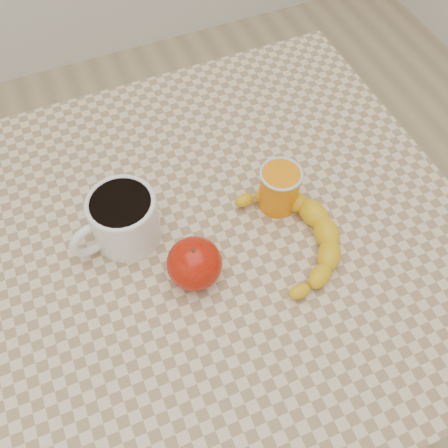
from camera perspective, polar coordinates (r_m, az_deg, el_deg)
name	(u,v)px	position (r m, az deg, el deg)	size (l,w,h in m)	color
ground	(224,371)	(1.50, 0.00, -16.42)	(3.00, 3.00, 0.00)	tan
table	(224,257)	(0.88, 0.00, -3.77)	(0.80, 0.80, 0.75)	beige
coffee_mug	(123,218)	(0.78, -11.51, 0.66)	(0.16, 0.13, 0.09)	white
orange_juice_glass	(279,188)	(0.81, 6.32, 4.11)	(0.07, 0.07, 0.08)	orange
apple	(194,263)	(0.74, -3.40, -4.52)	(0.11, 0.11, 0.08)	#9D0E05
banana	(294,236)	(0.79, 7.95, -1.37)	(0.20, 0.27, 0.04)	yellow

